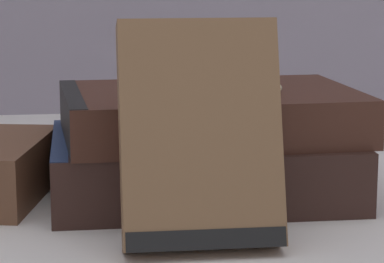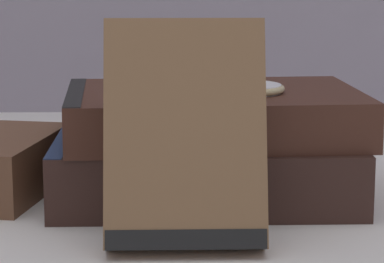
% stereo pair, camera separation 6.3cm
% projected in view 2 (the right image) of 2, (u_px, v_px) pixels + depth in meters
% --- Properties ---
extents(ground_plane, '(3.00, 3.00, 0.00)m').
position_uv_depth(ground_plane, '(182.00, 202.00, 0.66)').
color(ground_plane, silver).
extents(book_flat_bottom, '(0.22, 0.16, 0.05)m').
position_uv_depth(book_flat_bottom, '(198.00, 166.00, 0.68)').
color(book_flat_bottom, '#331E19').
rests_on(book_flat_bottom, ground_plane).
extents(book_flat_top, '(0.22, 0.16, 0.04)m').
position_uv_depth(book_flat_top, '(206.00, 114.00, 0.67)').
color(book_flat_top, '#422319').
rests_on(book_flat_top, book_flat_bottom).
extents(book_leaning_front, '(0.10, 0.06, 0.14)m').
position_uv_depth(book_leaning_front, '(180.00, 143.00, 0.55)').
color(book_leaning_front, brown).
rests_on(book_leaning_front, ground_plane).
extents(pocket_watch, '(0.05, 0.06, 0.01)m').
position_uv_depth(pocket_watch, '(247.00, 88.00, 0.66)').
color(pocket_watch, silver).
rests_on(pocket_watch, book_flat_top).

